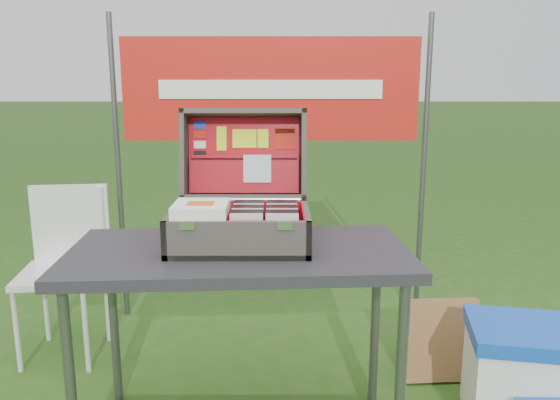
{
  "coord_description": "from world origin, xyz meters",
  "views": [
    {
      "loc": [
        0.04,
        -1.9,
        1.33
      ],
      "look_at": [
        0.05,
        0.1,
        0.9
      ],
      "focal_mm": 35.0,
      "sensor_mm": 36.0,
      "label": 1
    }
  ],
  "objects_px": {
    "chair": "(61,276)",
    "cardboard_box": "(440,340)",
    "suitcase": "(240,179)",
    "cooler": "(530,377)",
    "table": "(240,346)"
  },
  "relations": [
    {
      "from": "suitcase",
      "to": "cooler",
      "type": "height_order",
      "value": "suitcase"
    },
    {
      "from": "chair",
      "to": "cardboard_box",
      "type": "xyz_separation_m",
      "value": [
        1.8,
        -0.21,
        -0.23
      ]
    },
    {
      "from": "table",
      "to": "cooler",
      "type": "xyz_separation_m",
      "value": [
        1.12,
        0.06,
        -0.17
      ]
    },
    {
      "from": "cooler",
      "to": "chair",
      "type": "relative_size",
      "value": 0.58
    },
    {
      "from": "suitcase",
      "to": "chair",
      "type": "distance_m",
      "value": 1.22
    },
    {
      "from": "chair",
      "to": "cardboard_box",
      "type": "relative_size",
      "value": 2.25
    },
    {
      "from": "cooler",
      "to": "cardboard_box",
      "type": "height_order",
      "value": "cooler"
    },
    {
      "from": "chair",
      "to": "cardboard_box",
      "type": "bearing_deg",
      "value": -13.87
    },
    {
      "from": "cooler",
      "to": "chair",
      "type": "height_order",
      "value": "chair"
    },
    {
      "from": "table",
      "to": "suitcase",
      "type": "height_order",
      "value": "suitcase"
    },
    {
      "from": "cooler",
      "to": "cardboard_box",
      "type": "bearing_deg",
      "value": 133.93
    },
    {
      "from": "cooler",
      "to": "suitcase",
      "type": "bearing_deg",
      "value": -170.96
    },
    {
      "from": "chair",
      "to": "cooler",
      "type": "bearing_deg",
      "value": -23.07
    },
    {
      "from": "suitcase",
      "to": "chair",
      "type": "relative_size",
      "value": 0.62
    },
    {
      "from": "suitcase",
      "to": "cardboard_box",
      "type": "bearing_deg",
      "value": 21.02
    }
  ]
}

